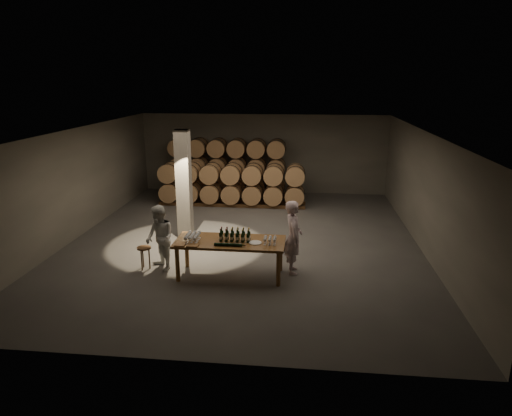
# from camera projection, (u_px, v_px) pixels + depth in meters

# --- Properties ---
(room) EXTENTS (12.00, 12.00, 12.00)m
(room) POSITION_uv_depth(u_px,v_px,m) (184.00, 184.00, 13.37)
(room) COLOR #514F4C
(room) RESTS_ON ground
(tasting_table) EXTENTS (2.60, 1.10, 0.90)m
(tasting_table) POSITION_uv_depth(u_px,v_px,m) (230.00, 245.00, 10.82)
(tasting_table) COLOR brown
(tasting_table) RESTS_ON ground
(barrel_stack_back) EXTENTS (4.70, 0.95, 2.31)m
(barrel_stack_back) POSITION_uv_depth(u_px,v_px,m) (228.00, 166.00, 18.21)
(barrel_stack_back) COLOR brown
(barrel_stack_back) RESTS_ON ground
(barrel_stack_front) EXTENTS (5.48, 0.95, 1.57)m
(barrel_stack_front) POSITION_uv_depth(u_px,v_px,m) (232.00, 184.00, 16.93)
(barrel_stack_front) COLOR brown
(barrel_stack_front) RESTS_ON ground
(bottle_cluster) EXTENTS (0.73, 0.23, 0.32)m
(bottle_cluster) POSITION_uv_depth(u_px,v_px,m) (235.00, 236.00, 10.75)
(bottle_cluster) COLOR black
(bottle_cluster) RESTS_ON tasting_table
(lying_bottles) EXTENTS (0.73, 0.07, 0.07)m
(lying_bottles) POSITION_uv_depth(u_px,v_px,m) (229.00, 245.00, 10.43)
(lying_bottles) COLOR black
(lying_bottles) RESTS_ON tasting_table
(glass_cluster_left) EXTENTS (0.31, 0.53, 0.19)m
(glass_cluster_left) POSITION_uv_depth(u_px,v_px,m) (192.00, 236.00, 10.74)
(glass_cluster_left) COLOR silver
(glass_cluster_left) RESTS_ON tasting_table
(glass_cluster_right) EXTENTS (0.30, 0.30, 0.16)m
(glass_cluster_right) POSITION_uv_depth(u_px,v_px,m) (270.00, 239.00, 10.59)
(glass_cluster_right) COLOR silver
(glass_cluster_right) RESTS_ON tasting_table
(plate) EXTENTS (0.30, 0.30, 0.02)m
(plate) POSITION_uv_depth(u_px,v_px,m) (255.00, 243.00, 10.64)
(plate) COLOR white
(plate) RESTS_ON tasting_table
(notebook_near) EXTENTS (0.27, 0.22, 0.03)m
(notebook_near) POSITION_uv_depth(u_px,v_px,m) (193.00, 246.00, 10.44)
(notebook_near) COLOR #986537
(notebook_near) RESTS_ON tasting_table
(notebook_corner) EXTENTS (0.23, 0.29, 0.03)m
(notebook_corner) POSITION_uv_depth(u_px,v_px,m) (180.00, 244.00, 10.54)
(notebook_corner) COLOR #986537
(notebook_corner) RESTS_ON tasting_table
(pen) EXTENTS (0.13, 0.03, 0.01)m
(pen) POSITION_uv_depth(u_px,v_px,m) (196.00, 246.00, 10.45)
(pen) COLOR black
(pen) RESTS_ON tasting_table
(stool) EXTENTS (0.35, 0.35, 0.58)m
(stool) POSITION_uv_depth(u_px,v_px,m) (144.00, 251.00, 11.31)
(stool) COLOR brown
(stool) RESTS_ON ground
(person_man) EXTENTS (0.51, 0.71, 1.82)m
(person_man) POSITION_uv_depth(u_px,v_px,m) (293.00, 237.00, 11.00)
(person_man) COLOR beige
(person_man) RESTS_ON ground
(person_woman) EXTENTS (0.99, 1.01, 1.64)m
(person_woman) POSITION_uv_depth(u_px,v_px,m) (160.00, 238.00, 11.20)
(person_woman) COLOR silver
(person_woman) RESTS_ON ground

